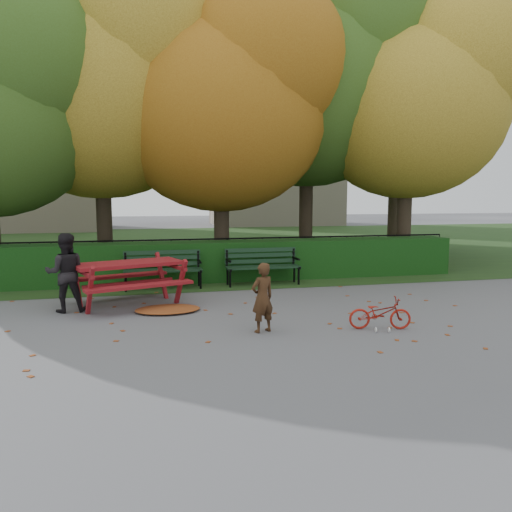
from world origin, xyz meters
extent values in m
plane|color=slate|center=(0.00, 0.00, 0.00)|extent=(90.00, 90.00, 0.00)
plane|color=#1D3616|center=(0.00, 14.00, 0.01)|extent=(90.00, 90.00, 0.00)
cube|color=#BCAC92|center=(-9.00, 26.00, 7.50)|extent=(10.00, 7.00, 15.00)
cube|color=#BCAC92|center=(8.00, 28.00, 6.00)|extent=(9.00, 6.00, 12.00)
cube|color=black|center=(0.00, 4.50, 0.50)|extent=(13.00, 0.90, 1.00)
cube|color=black|center=(0.00, 5.30, 0.08)|extent=(14.00, 0.04, 0.04)
cube|color=black|center=(0.00, 5.30, 1.00)|extent=(14.00, 0.04, 0.04)
cylinder|color=black|center=(-3.00, 5.30, 0.50)|extent=(0.03, 0.03, 1.00)
cylinder|color=black|center=(0.00, 5.30, 0.50)|extent=(0.03, 0.03, 1.00)
cylinder|color=black|center=(3.00, 5.30, 0.50)|extent=(0.03, 0.03, 1.00)
cylinder|color=black|center=(6.50, 5.30, 0.50)|extent=(0.03, 0.03, 1.00)
sphere|color=#355318|center=(-4.52, 5.10, 5.38)|extent=(4.20, 4.20, 4.20)
cylinder|color=#30241B|center=(-2.80, 7.00, 1.57)|extent=(0.44, 0.44, 3.15)
ellipsoid|color=#815E15|center=(-2.80, 7.00, 4.95)|extent=(6.40, 6.40, 5.76)
sphere|color=#815E15|center=(-1.68, 6.20, 6.39)|extent=(4.80, 4.80, 4.80)
cylinder|color=#30241B|center=(0.50, 6.20, 1.40)|extent=(0.44, 0.44, 2.80)
ellipsoid|color=#874B0F|center=(0.50, 6.20, 4.40)|extent=(6.00, 6.00, 5.40)
sphere|color=#874B0F|center=(1.55, 5.45, 5.75)|extent=(4.50, 4.50, 4.50)
cylinder|color=#30241B|center=(3.50, 7.50, 1.75)|extent=(0.44, 0.44, 3.50)
ellipsoid|color=#355318|center=(3.50, 7.50, 5.50)|extent=(6.80, 6.80, 6.12)
sphere|color=#355318|center=(4.69, 6.65, 7.03)|extent=(5.10, 5.10, 5.10)
cylinder|color=#30241B|center=(6.20, 6.00, 1.49)|extent=(0.44, 0.44, 2.97)
ellipsoid|color=#815E15|center=(6.20, 6.00, 4.68)|extent=(5.80, 5.80, 5.22)
sphere|color=#815E15|center=(7.21, 5.28, 5.98)|extent=(4.35, 4.35, 4.35)
cylinder|color=#30241B|center=(8.00, 10.00, 1.57)|extent=(0.44, 0.44, 3.15)
ellipsoid|color=#355318|center=(8.00, 10.00, 4.95)|extent=(6.00, 6.00, 5.40)
sphere|color=#355318|center=(9.05, 9.25, 6.30)|extent=(4.50, 4.50, 4.50)
cube|color=black|center=(-1.30, 3.42, 0.44)|extent=(1.80, 0.12, 0.04)
cube|color=black|center=(-1.30, 3.60, 0.44)|extent=(1.80, 0.12, 0.04)
cube|color=black|center=(-1.30, 3.78, 0.44)|extent=(1.80, 0.12, 0.04)
cube|color=black|center=(-1.30, 3.87, 0.55)|extent=(1.80, 0.05, 0.10)
cube|color=black|center=(-1.30, 3.87, 0.70)|extent=(1.80, 0.05, 0.10)
cube|color=black|center=(-1.30, 3.87, 0.83)|extent=(1.80, 0.05, 0.10)
cube|color=black|center=(-2.15, 3.60, 0.42)|extent=(0.05, 0.55, 0.06)
cube|color=black|center=(-2.15, 3.87, 0.65)|extent=(0.05, 0.05, 0.41)
cylinder|color=black|center=(-2.15, 3.42, 0.22)|extent=(0.05, 0.05, 0.44)
cylinder|color=black|center=(-2.15, 3.78, 0.22)|extent=(0.05, 0.05, 0.44)
cube|color=black|center=(-2.15, 3.62, 0.62)|extent=(0.05, 0.45, 0.04)
cube|color=black|center=(-0.45, 3.60, 0.42)|extent=(0.05, 0.55, 0.06)
cube|color=black|center=(-0.45, 3.87, 0.65)|extent=(0.05, 0.05, 0.41)
cylinder|color=black|center=(-0.45, 3.42, 0.22)|extent=(0.05, 0.05, 0.44)
cylinder|color=black|center=(-0.45, 3.78, 0.22)|extent=(0.05, 0.05, 0.44)
cube|color=black|center=(-0.45, 3.62, 0.62)|extent=(0.05, 0.45, 0.04)
cube|color=black|center=(1.10, 3.42, 0.44)|extent=(1.80, 0.12, 0.04)
cube|color=black|center=(1.10, 3.60, 0.44)|extent=(1.80, 0.12, 0.04)
cube|color=black|center=(1.10, 3.78, 0.44)|extent=(1.80, 0.12, 0.04)
cube|color=black|center=(1.10, 3.87, 0.55)|extent=(1.80, 0.05, 0.10)
cube|color=black|center=(1.10, 3.87, 0.70)|extent=(1.80, 0.05, 0.10)
cube|color=black|center=(1.10, 3.87, 0.83)|extent=(1.80, 0.05, 0.10)
cube|color=black|center=(0.25, 3.60, 0.42)|extent=(0.05, 0.55, 0.06)
cube|color=black|center=(0.25, 3.87, 0.65)|extent=(0.05, 0.05, 0.41)
cylinder|color=black|center=(0.25, 3.42, 0.22)|extent=(0.05, 0.05, 0.44)
cylinder|color=black|center=(0.25, 3.78, 0.22)|extent=(0.05, 0.05, 0.44)
cube|color=black|center=(0.25, 3.62, 0.62)|extent=(0.05, 0.45, 0.04)
cube|color=black|center=(1.95, 3.60, 0.42)|extent=(0.05, 0.55, 0.06)
cube|color=black|center=(1.95, 3.87, 0.65)|extent=(0.05, 0.05, 0.41)
cylinder|color=black|center=(1.95, 3.42, 0.22)|extent=(0.05, 0.05, 0.44)
cylinder|color=black|center=(1.95, 3.78, 0.22)|extent=(0.05, 0.05, 0.44)
cube|color=black|center=(1.95, 3.62, 0.62)|extent=(0.05, 0.45, 0.04)
cube|color=maroon|center=(-2.04, 1.97, 0.84)|extent=(2.20, 1.46, 0.07)
cube|color=maroon|center=(-1.81, 1.33, 0.50)|extent=(2.01, 0.93, 0.06)
cube|color=maroon|center=(-2.26, 2.61, 0.50)|extent=(2.01, 0.93, 0.06)
cube|color=maroon|center=(-2.70, 1.21, 0.45)|extent=(0.25, 0.57, 0.99)
cube|color=maroon|center=(-3.03, 2.17, 0.45)|extent=(0.25, 0.57, 0.99)
cube|color=maroon|center=(-2.87, 1.69, 0.75)|extent=(0.56, 1.46, 0.07)
cube|color=maroon|center=(-1.04, 1.78, 0.45)|extent=(0.25, 0.57, 0.99)
cube|color=maroon|center=(-1.37, 2.74, 0.45)|extent=(0.25, 0.57, 0.99)
cube|color=maroon|center=(-1.20, 2.26, 0.75)|extent=(0.56, 1.46, 0.07)
cube|color=maroon|center=(-2.04, 1.97, 0.45)|extent=(1.73, 0.65, 0.07)
ellipsoid|color=maroon|center=(-1.33, 1.29, 0.04)|extent=(1.44, 1.22, 0.08)
imported|color=#3B2312|center=(0.08, -0.50, 0.56)|extent=(0.48, 0.40, 1.12)
imported|color=black|center=(-3.17, 1.69, 0.74)|extent=(0.77, 0.63, 1.48)
imported|color=#9C190E|center=(1.99, -0.76, 0.26)|extent=(1.06, 0.58, 0.53)
camera|label=1|loc=(-1.78, -8.06, 2.18)|focal=35.00mm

